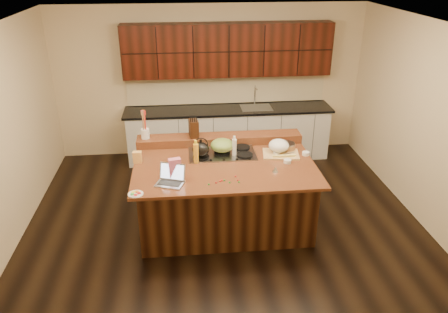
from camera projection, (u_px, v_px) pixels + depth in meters
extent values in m
cube|color=black|center=(224.00, 222.00, 6.20)|extent=(5.50, 5.00, 0.01)
cube|color=silver|center=(224.00, 25.00, 5.04)|extent=(5.50, 5.00, 0.01)
cube|color=beige|center=(210.00, 82.00, 7.88)|extent=(5.50, 0.01, 2.70)
cube|color=beige|center=(258.00, 255.00, 3.36)|extent=(5.50, 0.01, 2.70)
cube|color=beige|center=(2.00, 142.00, 5.36)|extent=(0.01, 5.00, 2.70)
cube|color=beige|center=(428.00, 126.00, 5.88)|extent=(0.01, 5.00, 2.70)
cube|color=black|center=(224.00, 195.00, 6.01)|extent=(2.22, 1.42, 0.88)
cube|color=black|center=(224.00, 165.00, 5.81)|extent=(2.40, 1.60, 0.04)
cube|color=black|center=(219.00, 139.00, 6.41)|extent=(2.40, 0.30, 0.12)
cube|color=gray|center=(222.00, 154.00, 6.07)|extent=(0.92, 0.52, 0.02)
cylinder|color=black|center=(200.00, 149.00, 6.15)|extent=(0.22, 0.22, 0.03)
cylinder|color=black|center=(242.00, 148.00, 6.21)|extent=(0.22, 0.22, 0.03)
cylinder|color=black|center=(201.00, 157.00, 5.92)|extent=(0.22, 0.22, 0.03)
cylinder|color=black|center=(245.00, 155.00, 5.97)|extent=(0.22, 0.22, 0.03)
cylinder|color=black|center=(222.00, 152.00, 6.06)|extent=(0.22, 0.22, 0.03)
cube|color=silver|center=(228.00, 134.00, 7.98)|extent=(3.60, 0.62, 0.90)
cube|color=black|center=(229.00, 110.00, 7.78)|extent=(3.70, 0.66, 0.04)
cube|color=gray|center=(256.00, 108.00, 7.82)|extent=(0.55, 0.42, 0.01)
cylinder|color=gray|center=(255.00, 95.00, 7.91)|extent=(0.02, 0.02, 0.36)
cube|color=black|center=(228.00, 50.00, 7.48)|extent=(3.60, 0.34, 0.90)
cube|color=beige|center=(227.00, 90.00, 7.94)|extent=(3.60, 0.03, 0.50)
ellipsoid|color=black|center=(201.00, 149.00, 5.87)|extent=(0.24, 0.24, 0.20)
ellipsoid|color=olive|center=(222.00, 145.00, 6.02)|extent=(0.37, 0.37, 0.18)
cube|color=#B7B7BC|center=(170.00, 184.00, 5.28)|extent=(0.38, 0.32, 0.02)
cube|color=black|center=(170.00, 183.00, 5.27)|extent=(0.30, 0.22, 0.00)
cube|color=#B7B7BC|center=(172.00, 171.00, 5.33)|extent=(0.33, 0.17, 0.21)
cube|color=silver|center=(172.00, 172.00, 5.32)|extent=(0.29, 0.15, 0.18)
cylinder|color=gold|center=(196.00, 154.00, 5.77)|extent=(0.08, 0.08, 0.27)
cylinder|color=silver|center=(234.00, 148.00, 5.96)|extent=(0.07, 0.07, 0.25)
cube|color=tan|center=(281.00, 154.00, 6.05)|extent=(0.54, 0.42, 0.02)
ellipsoid|color=white|center=(279.00, 146.00, 6.07)|extent=(0.28, 0.28, 0.18)
cube|color=#EDD872|center=(276.00, 156.00, 5.92)|extent=(0.11, 0.03, 0.03)
cube|color=#EDD872|center=(284.00, 156.00, 5.93)|extent=(0.11, 0.03, 0.03)
cube|color=#EDD872|center=(292.00, 156.00, 5.94)|extent=(0.11, 0.03, 0.03)
cylinder|color=gray|center=(289.00, 153.00, 6.03)|extent=(0.19, 0.08, 0.01)
cylinder|color=white|center=(287.00, 161.00, 5.82)|extent=(0.11, 0.11, 0.04)
cylinder|color=white|center=(306.00, 153.00, 6.04)|extent=(0.11, 0.11, 0.04)
cylinder|color=white|center=(277.00, 153.00, 6.04)|extent=(0.10, 0.10, 0.04)
cylinder|color=#996B3F|center=(287.00, 147.00, 6.18)|extent=(0.31, 0.31, 0.09)
cone|color=silver|center=(275.00, 169.00, 5.57)|extent=(0.09, 0.09, 0.07)
cube|color=#D36382|center=(175.00, 169.00, 5.35)|extent=(0.16, 0.11, 0.28)
cylinder|color=white|center=(136.00, 194.00, 5.06)|extent=(0.20, 0.20, 0.01)
cube|color=#F2AF55|center=(137.00, 157.00, 5.80)|extent=(0.12, 0.08, 0.15)
cylinder|color=white|center=(145.00, 134.00, 6.25)|extent=(0.14, 0.14, 0.14)
cube|color=black|center=(194.00, 128.00, 6.29)|extent=(0.15, 0.22, 0.25)
ellipsoid|color=red|center=(216.00, 183.00, 5.30)|extent=(0.02, 0.02, 0.02)
ellipsoid|color=#198C26|center=(239.00, 182.00, 5.32)|extent=(0.02, 0.02, 0.02)
ellipsoid|color=red|center=(222.00, 180.00, 5.35)|extent=(0.02, 0.02, 0.02)
ellipsoid|color=#198C26|center=(209.00, 184.00, 5.26)|extent=(0.02, 0.02, 0.02)
ellipsoid|color=red|center=(220.00, 181.00, 5.33)|extent=(0.02, 0.02, 0.02)
ellipsoid|color=#198C26|center=(230.00, 182.00, 5.31)|extent=(0.02, 0.02, 0.02)
ellipsoid|color=red|center=(236.00, 176.00, 5.45)|extent=(0.02, 0.02, 0.02)
ellipsoid|color=#198C26|center=(224.00, 180.00, 5.36)|extent=(0.02, 0.02, 0.02)
ellipsoid|color=red|center=(238.00, 180.00, 5.35)|extent=(0.02, 0.02, 0.02)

